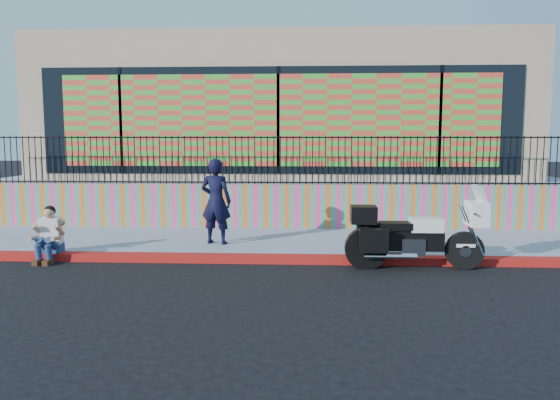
{
  "coord_description": "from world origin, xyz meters",
  "views": [
    {
      "loc": [
        0.78,
        -10.31,
        2.41
      ],
      "look_at": [
        0.2,
        1.2,
        1.08
      ],
      "focal_mm": 35.0,
      "sensor_mm": 36.0,
      "label": 1
    }
  ],
  "objects": [
    {
      "name": "police_officer",
      "position": [
        -1.16,
        1.1,
        1.06
      ],
      "size": [
        0.74,
        0.57,
        1.82
      ],
      "primitive_type": "imported",
      "rotation": [
        0.0,
        0.0,
        2.92
      ],
      "color": "black",
      "rests_on": "sidewalk"
    },
    {
      "name": "mural_wall",
      "position": [
        0.0,
        3.25,
        0.7
      ],
      "size": [
        16.0,
        0.2,
        1.1
      ],
      "primitive_type": "cube",
      "color": "#FF4382",
      "rests_on": "sidewalk"
    },
    {
      "name": "sidewalk",
      "position": [
        0.0,
        1.65,
        0.07
      ],
      "size": [
        16.0,
        3.0,
        0.15
      ],
      "primitive_type": "cube",
      "color": "#8B93A7",
      "rests_on": "ground"
    },
    {
      "name": "elevated_platform",
      "position": [
        0.0,
        8.35,
        0.62
      ],
      "size": [
        16.0,
        10.0,
        1.25
      ],
      "primitive_type": "cube",
      "color": "#8B93A7",
      "rests_on": "ground"
    },
    {
      "name": "seated_man",
      "position": [
        -4.24,
        -0.15,
        0.45
      ],
      "size": [
        0.54,
        0.71,
        1.06
      ],
      "color": "navy",
      "rests_on": "ground"
    },
    {
      "name": "metal_fence",
      "position": [
        0.0,
        3.25,
        1.85
      ],
      "size": [
        15.8,
        0.04,
        1.2
      ],
      "primitive_type": null,
      "color": "black",
      "rests_on": "mural_wall"
    },
    {
      "name": "police_motorcycle",
      "position": [
        2.71,
        -0.35,
        0.65
      ],
      "size": [
        2.49,
        0.82,
        1.55
      ],
      "color": "black",
      "rests_on": "ground"
    },
    {
      "name": "ground",
      "position": [
        0.0,
        0.0,
        0.0
      ],
      "size": [
        90.0,
        90.0,
        0.0
      ],
      "primitive_type": "plane",
      "color": "black",
      "rests_on": "ground"
    },
    {
      "name": "storefront_building",
      "position": [
        0.0,
        8.13,
        3.25
      ],
      "size": [
        14.0,
        8.06,
        4.0
      ],
      "color": "tan",
      "rests_on": "elevated_platform"
    },
    {
      "name": "red_curb",
      "position": [
        0.0,
        0.0,
        0.07
      ],
      "size": [
        16.0,
        0.3,
        0.15
      ],
      "primitive_type": "cube",
      "color": "#A9240C",
      "rests_on": "ground"
    }
  ]
}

